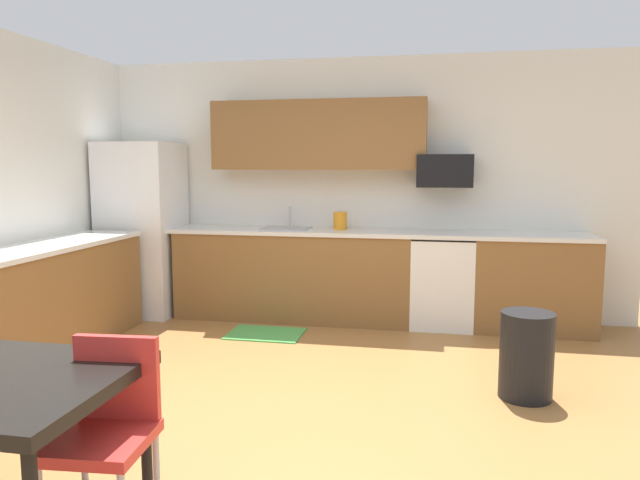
# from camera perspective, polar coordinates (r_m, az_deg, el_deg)

# --- Properties ---
(ground_plane) EXTENTS (12.00, 12.00, 0.00)m
(ground_plane) POSITION_cam_1_polar(r_m,az_deg,el_deg) (4.00, -2.87, -16.20)
(ground_plane) COLOR #9E6B38
(wall_back) EXTENTS (5.80, 0.10, 2.70)m
(wall_back) POSITION_cam_1_polar(r_m,az_deg,el_deg) (6.28, 2.91, 5.04)
(wall_back) COLOR silver
(wall_back) RESTS_ON ground
(cabinet_run_back) EXTENTS (2.43, 0.60, 0.90)m
(cabinet_run_back) POSITION_cam_1_polar(r_m,az_deg,el_deg) (6.14, -2.57, -3.47)
(cabinet_run_back) COLOR brown
(cabinet_run_back) RESTS_ON ground
(cabinet_run_back_right) EXTENTS (1.12, 0.60, 0.90)m
(cabinet_run_back_right) POSITION_cam_1_polar(r_m,az_deg,el_deg) (6.04, 19.94, -4.08)
(cabinet_run_back_right) COLOR brown
(cabinet_run_back_right) RESTS_ON ground
(cabinet_run_left) EXTENTS (0.60, 2.00, 0.90)m
(cabinet_run_left) POSITION_cam_1_polar(r_m,az_deg,el_deg) (5.52, -24.68, -5.35)
(cabinet_run_left) COLOR brown
(cabinet_run_left) RESTS_ON ground
(countertop_back) EXTENTS (4.80, 0.64, 0.04)m
(countertop_back) POSITION_cam_1_polar(r_m,az_deg,el_deg) (5.96, 2.40, 0.78)
(countertop_back) COLOR silver
(countertop_back) RESTS_ON cabinet_run_back
(countertop_left) EXTENTS (0.64, 2.00, 0.04)m
(countertop_left) POSITION_cam_1_polar(r_m,az_deg,el_deg) (5.44, -24.94, -0.51)
(countertop_left) COLOR silver
(countertop_left) RESTS_ON cabinet_run_left
(upper_cabinets_back) EXTENTS (2.20, 0.34, 0.70)m
(upper_cabinets_back) POSITION_cam_1_polar(r_m,az_deg,el_deg) (6.11, -0.19, 10.15)
(upper_cabinets_back) COLOR brown
(refrigerator) EXTENTS (0.76, 0.70, 1.83)m
(refrigerator) POSITION_cam_1_polar(r_m,az_deg,el_deg) (6.58, -16.83, 1.04)
(refrigerator) COLOR white
(refrigerator) RESTS_ON ground
(oven_range) EXTENTS (0.60, 0.60, 0.91)m
(oven_range) POSITION_cam_1_polar(r_m,az_deg,el_deg) (5.97, 11.75, -3.88)
(oven_range) COLOR white
(oven_range) RESTS_ON ground
(microwave) EXTENTS (0.54, 0.36, 0.32)m
(microwave) POSITION_cam_1_polar(r_m,az_deg,el_deg) (5.96, 12.01, 6.59)
(microwave) COLOR black
(sink_basin) EXTENTS (0.48, 0.40, 0.14)m
(sink_basin) POSITION_cam_1_polar(r_m,az_deg,el_deg) (6.09, -3.33, 0.53)
(sink_basin) COLOR #A5A8AD
(sink_basin) RESTS_ON countertop_back
(sink_faucet) EXTENTS (0.02, 0.02, 0.24)m
(sink_faucet) POSITION_cam_1_polar(r_m,az_deg,el_deg) (6.25, -2.93, 2.18)
(sink_faucet) COLOR #B2B5BA
(sink_faucet) RESTS_ON countertop_back
(chair_near_table) EXTENTS (0.43, 0.43, 0.85)m
(chair_near_table) POSITION_cam_1_polar(r_m,az_deg,el_deg) (2.77, -19.99, -16.26)
(chair_near_table) COLOR red
(chair_near_table) RESTS_ON ground
(trash_bin) EXTENTS (0.36, 0.36, 0.60)m
(trash_bin) POSITION_cam_1_polar(r_m,az_deg,el_deg) (4.33, 19.41, -10.52)
(trash_bin) COLOR black
(trash_bin) RESTS_ON ground
(floor_mat) EXTENTS (0.70, 0.50, 0.01)m
(floor_mat) POSITION_cam_1_polar(r_m,az_deg,el_deg) (5.66, -5.31, -9.05)
(floor_mat) COLOR #4CA54C
(floor_mat) RESTS_ON ground
(kettle) EXTENTS (0.14, 0.14, 0.20)m
(kettle) POSITION_cam_1_polar(r_m,az_deg,el_deg) (6.01, 1.97, 1.79)
(kettle) COLOR orange
(kettle) RESTS_ON countertop_back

